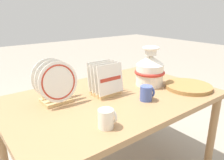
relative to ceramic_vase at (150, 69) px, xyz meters
The scene contains 7 objects.
display_table 0.41m from the ceramic_vase, behind, with size 1.39×0.90×0.67m.
ceramic_vase is the anchor object (origin of this frame).
dish_rack_round_plates 0.71m from the ceramic_vase, behind, with size 0.24×0.16×0.27m.
dish_rack_square_plates 0.38m from the ceramic_vase, behind, with size 0.19×0.15×0.22m.
wicker_charger_stack 0.31m from the ceramic_vase, 53.69° to the right, with size 0.33×0.33×0.03m.
mug_cream_glaze 0.70m from the ceramic_vase, 154.05° to the right, with size 0.08×0.08×0.10m.
mug_cobalt_glaze 0.31m from the ceramic_vase, 140.28° to the right, with size 0.08×0.08×0.10m.
Camera 1 is at (-0.83, -1.07, 1.22)m, focal length 35.00 mm.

